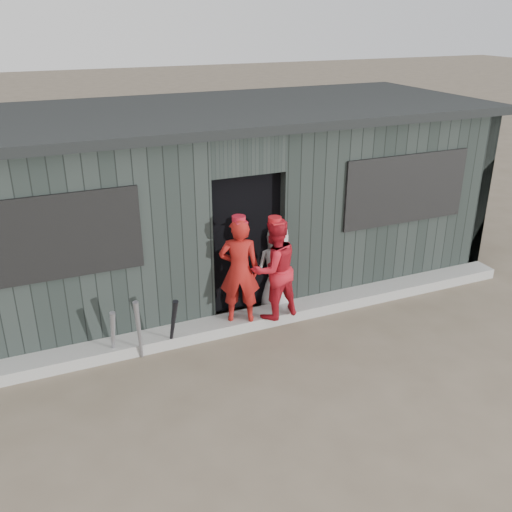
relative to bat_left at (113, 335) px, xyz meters
name	(u,v)px	position (x,y,z in m)	size (l,w,h in m)	color
ground	(322,402)	(1.89, -1.68, -0.35)	(80.00, 80.00, 0.00)	brown
curb	(255,319)	(1.89, 0.14, -0.27)	(8.00, 0.36, 0.15)	#9B9B96
bat_left	(113,335)	(0.00, 0.00, 0.00)	(0.07, 0.07, 0.70)	gray
bat_mid	(139,330)	(0.29, -0.12, 0.07)	(0.07, 0.07, 0.83)	gray
bat_right	(173,325)	(0.71, -0.09, 0.02)	(0.07, 0.07, 0.76)	black
player_red_left	(239,270)	(1.65, 0.08, 0.51)	(0.51, 0.34, 1.41)	#9E1713
player_red_right	(274,269)	(2.10, 0.01, 0.48)	(0.66, 0.51, 1.36)	red
player_grey_back	(277,268)	(2.35, 0.42, 0.28)	(0.61, 0.40, 1.25)	#B0B0B0
dugout	(211,197)	(1.89, 1.82, 0.94)	(8.30, 3.30, 2.62)	black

